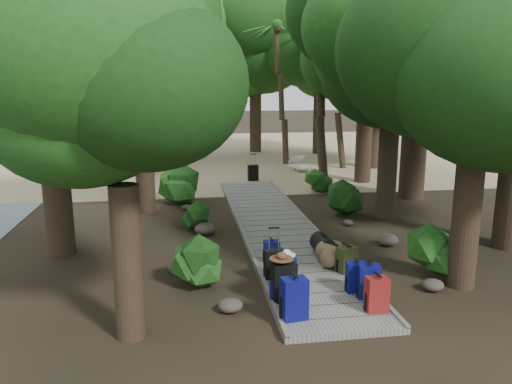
{
  "coord_description": "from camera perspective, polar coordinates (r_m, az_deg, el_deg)",
  "views": [
    {
      "loc": [
        -2.46,
        -11.68,
        3.84
      ],
      "look_at": [
        -0.5,
        1.18,
        1.0
      ],
      "focal_mm": 35.0,
      "sensor_mm": 36.0,
      "label": 1
    }
  ],
  "objects": [
    {
      "name": "tree_back_d",
      "position": [
        26.6,
        -15.03,
        12.81
      ],
      "size": [
        5.11,
        5.11,
        8.51
      ],
      "primitive_type": null,
      "color": "#12330E",
      "rests_on": "ground"
    },
    {
      "name": "lone_suitcase_on_sand",
      "position": [
        20.0,
        -0.34,
        2.22
      ],
      "size": [
        0.42,
        0.27,
        0.62
      ],
      "primitive_type": null,
      "rotation": [
        0.0,
        0.0,
        0.12
      ],
      "color": "black",
      "rests_on": "sand_beach"
    },
    {
      "name": "ground",
      "position": [
        12.54,
        3.09,
        -5.54
      ],
      "size": [
        120.0,
        120.0,
        0.0
      ],
      "primitive_type": "plane",
      "color": "#312318",
      "rests_on": "ground"
    },
    {
      "name": "backpack_right_a",
      "position": [
        8.67,
        13.64,
        -11.08
      ],
      "size": [
        0.37,
        0.26,
        0.65
      ],
      "primitive_type": null,
      "rotation": [
        0.0,
        0.0,
        0.01
      ],
      "color": "maroon",
      "rests_on": "boardwalk"
    },
    {
      "name": "boardwalk",
      "position": [
        13.46,
        2.23,
        -4.01
      ],
      "size": [
        2.0,
        12.0,
        0.12
      ],
      "primitive_type": "cube",
      "color": "gray",
      "rests_on": "ground"
    },
    {
      "name": "hat_white",
      "position": [
        8.98,
        3.53,
        -6.89
      ],
      "size": [
        0.32,
        0.32,
        0.11
      ],
      "primitive_type": null,
      "color": "silver",
      "rests_on": "backpack_left_c"
    },
    {
      "name": "tree_right_d",
      "position": [
        17.57,
        18.55,
        18.89
      ],
      "size": [
        6.59,
        6.59,
        12.07
      ],
      "primitive_type": null,
      "color": "#12330E",
      "rests_on": "ground"
    },
    {
      "name": "tree_back_b",
      "position": [
        28.48,
        -0.06,
        14.01
      ],
      "size": [
        5.24,
        5.24,
        9.36
      ],
      "primitive_type": null,
      "color": "#12330E",
      "rests_on": "ground"
    },
    {
      "name": "shrub_left_b",
      "position": [
        13.35,
        -7.18,
        -2.95
      ],
      "size": [
        0.77,
        0.77,
        0.69
      ],
      "primitive_type": null,
      "color": "#174916",
      "rests_on": "ground"
    },
    {
      "name": "tree_left_c",
      "position": [
        15.07,
        -12.86,
        10.82
      ],
      "size": [
        4.05,
        4.05,
        7.05
      ],
      "primitive_type": null,
      "color": "#12330E",
      "rests_on": "ground"
    },
    {
      "name": "rock_left_d",
      "position": [
        15.6,
        -7.96,
        -1.74
      ],
      "size": [
        0.3,
        0.27,
        0.16
      ],
      "primitive_type": null,
      "color": "#4C473F",
      "rests_on": "ground"
    },
    {
      "name": "shrub_right_a",
      "position": [
        10.64,
        19.81,
        -6.68
      ],
      "size": [
        1.14,
        1.14,
        1.02
      ],
      "primitive_type": null,
      "color": "#174916",
      "rests_on": "ground"
    },
    {
      "name": "hat_brown",
      "position": [
        8.64,
        2.93,
        -7.26
      ],
      "size": [
        0.42,
        0.42,
        0.13
      ],
      "primitive_type": null,
      "color": "#51351E",
      "rests_on": "backpack_left_b"
    },
    {
      "name": "backpack_right_b",
      "position": [
        9.14,
        12.78,
        -9.73
      ],
      "size": [
        0.41,
        0.32,
        0.67
      ],
      "primitive_type": null,
      "rotation": [
        0.0,
        0.0,
        -0.16
      ],
      "color": "#060D6E",
      "rests_on": "boardwalk"
    },
    {
      "name": "shrub_left_a",
      "position": [
        9.65,
        -6.77,
        -8.24
      ],
      "size": [
        1.04,
        1.04,
        0.93
      ],
      "primitive_type": null,
      "color": "#174916",
      "rests_on": "ground"
    },
    {
      "name": "backpack_left_d",
      "position": [
        10.67,
        1.8,
        -6.65
      ],
      "size": [
        0.34,
        0.25,
        0.51
      ],
      "primitive_type": null,
      "rotation": [
        0.0,
        0.0,
        -0.04
      ],
      "color": "#060D6E",
      "rests_on": "boardwalk"
    },
    {
      "name": "backpack_left_b",
      "position": [
        8.83,
        3.17,
        -9.92
      ],
      "size": [
        0.45,
        0.35,
        0.76
      ],
      "primitive_type": null,
      "rotation": [
        0.0,
        0.0,
        0.13
      ],
      "color": "black",
      "rests_on": "boardwalk"
    },
    {
      "name": "tree_right_c",
      "position": [
        14.42,
        15.32,
        12.21
      ],
      "size": [
        4.53,
        4.53,
        7.84
      ],
      "primitive_type": null,
      "color": "#12330E",
      "rests_on": "ground"
    },
    {
      "name": "tree_left_a",
      "position": [
        7.35,
        -15.29,
        6.64
      ],
      "size": [
        3.8,
        3.8,
        6.33
      ],
      "primitive_type": null,
      "color": "#12330E",
      "rests_on": "ground"
    },
    {
      "name": "backpack_right_d",
      "position": [
        10.27,
        10.32,
        -7.43
      ],
      "size": [
        0.45,
        0.39,
        0.57
      ],
      "primitive_type": null,
      "rotation": [
        0.0,
        0.0,
        0.38
      ],
      "color": "#383E1D",
      "rests_on": "boardwalk"
    },
    {
      "name": "tree_right_f",
      "position": [
        23.48,
        13.8,
        13.76
      ],
      "size": [
        5.12,
        5.12,
        9.15
      ],
      "primitive_type": null,
      "color": "#12330E",
      "rests_on": "ground"
    },
    {
      "name": "shrub_left_c",
      "position": [
        16.49,
        -8.86,
        0.91
      ],
      "size": [
        1.38,
        1.38,
        1.24
      ],
      "primitive_type": null,
      "color": "#174916",
      "rests_on": "ground"
    },
    {
      "name": "backpack_left_c",
      "position": [
        9.17,
        3.21,
        -9.22
      ],
      "size": [
        0.44,
        0.36,
        0.71
      ],
      "primitive_type": null,
      "rotation": [
        0.0,
        0.0,
        0.24
      ],
      "color": "#060D6E",
      "rests_on": "boardwalk"
    },
    {
      "name": "tree_back_c",
      "position": [
        27.99,
        7.36,
        13.68
      ],
      "size": [
        5.06,
        5.06,
        9.1
      ],
      "primitive_type": null,
      "color": "#12330E",
      "rests_on": "ground"
    },
    {
      "name": "rock_right_b",
      "position": [
        12.5,
        14.79,
        -5.3
      ],
      "size": [
        0.53,
        0.48,
        0.29
      ],
      "primitive_type": null,
      "color": "#4C473F",
      "rests_on": "ground"
    },
    {
      "name": "tree_back_a",
      "position": [
        27.07,
        -7.04,
        13.44
      ],
      "size": [
        5.1,
        5.1,
        8.83
      ],
      "primitive_type": null,
      "color": "#12330E",
      "rests_on": "ground"
    },
    {
      "name": "rock_left_c",
      "position": [
        13.02,
        -5.84,
        -4.19
      ],
      "size": [
        0.56,
        0.5,
        0.31
      ],
      "primitive_type": null,
      "color": "#4C473F",
      "rests_on": "ground"
    },
    {
      "name": "palm_right_a",
      "position": [
        18.83,
        8.33,
        12.54
      ],
      "size": [
        4.64,
        4.64,
        7.91
      ],
      "primitive_type": null,
      "color": "#113D11",
      "rests_on": "ground"
    },
    {
      "name": "tree_left_b",
      "position": [
        11.88,
        -22.98,
        14.29
      ],
      "size": [
        4.94,
        4.94,
        8.89
      ],
      "primitive_type": null,
      "color": "#12330E",
      "rests_on": "ground"
    },
    {
      "name": "backpack_right_c",
      "position": [
        9.37,
        11.37,
        -9.33
      ],
      "size": [
        0.38,
        0.28,
        0.61
      ],
      "primitive_type": null,
      "rotation": [
        0.0,
        0.0,
        -0.09
      ],
      "color": "#060D6E",
      "rests_on": "boardwalk"
    },
    {
      "name": "suitcase_on_boardwalk",
      "position": [
        9.79,
        2.05,
        -8.2
      ],
      "size": [
        0.39,
        0.23,
        0.58
      ],
      "primitive_type": null,
      "rotation": [
        0.0,
        0.0,
        0.09
      ],
      "color": "black",
      "rests_on": "boardwalk"
    },
    {
      "name": "rock_left_a",
      "position": [
        8.77,
        -2.93,
        -12.82
      ],
      "size": [
        0.43,
        0.39,
        0.24
      ],
      "primitive_type": null,
      "color": "#4C473F",
      "rests_on": "ground"
    },
    {
      "name": "backpack_left_a",
      "position": [
        8.18,
        4.38,
        -11.81
      ],
      "size": [
        0.45,
        0.34,
        0.76
      ],
      "primitive_type": null,
      "rotation": [
        0.0,
        0.0,
        0.15
      ],
      "color": "#060D6E",
      "rests_on": "boardwalk"
    },
    {
      "name": "duffel_right_khaki",
      "position": [
        10.69,
        8.7,
        -7.02
      ],
      "size": [
        0.65,
        0.74,
        0.41
      ],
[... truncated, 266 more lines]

